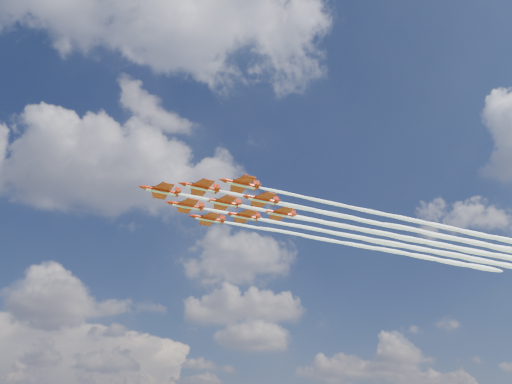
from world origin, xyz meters
TOP-DOWN VIEW (x-y plane):
  - jet_lead at (35.97, 8.78)m, footprint 113.94×34.45m
  - jet_row2_port at (46.42, 4.92)m, footprint 113.94×34.45m
  - jet_row2_starb at (43.15, 17.30)m, footprint 113.94×34.45m
  - jet_row3_port at (56.87, 1.06)m, footprint 113.94×34.45m
  - jet_row3_centre at (53.60, 13.44)m, footprint 113.94×34.45m
  - jet_row3_starb at (50.34, 25.82)m, footprint 113.94×34.45m
  - jet_row4_port at (64.06, 9.58)m, footprint 113.94×34.45m
  - jet_row4_starb at (60.79, 21.96)m, footprint 113.94×34.45m
  - jet_tail at (71.24, 18.10)m, footprint 113.94×34.45m

SIDE VIEW (x-z plane):
  - jet_lead at x=35.97m, z-range 81.10..84.08m
  - jet_row2_port at x=46.42m, z-range 81.10..84.08m
  - jet_row2_starb at x=43.15m, z-range 81.10..84.08m
  - jet_row3_port at x=56.87m, z-range 81.10..84.08m
  - jet_row3_centre at x=53.60m, z-range 81.10..84.08m
  - jet_row3_starb at x=50.34m, z-range 81.10..84.08m
  - jet_row4_port at x=64.06m, z-range 81.10..84.08m
  - jet_row4_starb at x=60.79m, z-range 81.10..84.08m
  - jet_tail at x=71.24m, z-range 81.10..84.08m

